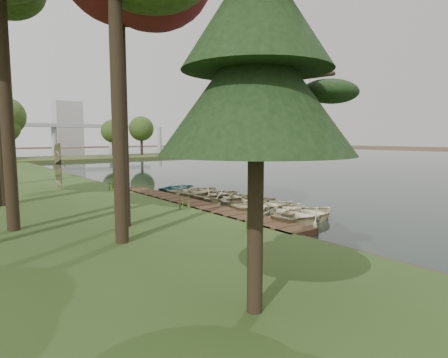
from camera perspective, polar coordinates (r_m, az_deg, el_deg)
ground at (r=21.50m, az=-1.48°, el=-3.93°), size 300.00×300.00×0.00m
water at (r=56.52m, az=11.22°, el=2.35°), size 130.00×200.00×0.05m
boardwalk at (r=20.58m, az=-5.09°, el=-3.99°), size 1.60×16.00×0.30m
peninsula at (r=70.23m, az=-20.67°, el=2.98°), size 50.00×14.00×0.45m
far_trees at (r=69.29m, az=-23.53°, el=7.95°), size 45.60×5.60×8.80m
bridge at (r=139.34m, az=-27.60°, el=6.95°), size 95.90×4.00×8.60m
building_a at (r=162.81m, az=-22.71°, el=7.66°), size 10.00×8.00×18.00m
rowboat_0 at (r=17.53m, az=12.56°, el=-4.96°), size 4.00×2.99×0.79m
rowboat_1 at (r=18.67m, az=10.11°, el=-4.41°), size 3.86×3.41×0.66m
rowboat_2 at (r=19.45m, az=6.31°, el=-3.82°), size 3.98×3.20×0.73m
rowboat_3 at (r=21.00m, az=3.87°, el=-3.11°), size 3.93×3.43×0.68m
rowboat_4 at (r=22.00m, az=0.82°, el=-2.65°), size 3.90×3.25×0.69m
rowboat_5 at (r=23.11m, az=-0.98°, el=-2.19°), size 3.48×2.52×0.71m
rowboat_6 at (r=24.31m, az=-3.35°, el=-1.73°), size 4.33×3.80×0.75m
rowboat_7 at (r=25.36m, az=-5.34°, el=-1.56°), size 3.26×2.54×0.62m
rowboat_8 at (r=26.66m, az=-6.91°, el=-1.19°), size 3.39×2.72×0.62m
stored_rowboat at (r=27.38m, az=-23.56°, el=-0.91°), size 3.66×2.99×0.66m
pine_tree at (r=7.51m, az=5.04°, el=19.35°), size 3.80×3.80×8.28m
reeds_0 at (r=14.23m, az=3.74°, el=-5.94°), size 0.60×0.60×1.02m
reeds_1 at (r=18.68m, az=-6.04°, el=-3.17°), size 0.60×0.60×0.92m
reeds_2 at (r=25.88m, az=-16.57°, el=-0.56°), size 0.60×0.60×1.09m
reeds_3 at (r=27.48m, az=-16.33°, el=-0.32°), size 0.60×0.60×0.94m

